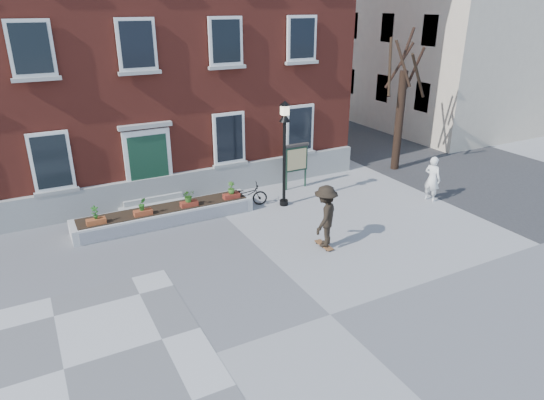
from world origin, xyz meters
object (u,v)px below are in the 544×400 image
bystander (432,179)px  lamp_post (284,140)px  bicycle (246,195)px  notice_board (296,159)px  skateboarder (325,216)px  parked_car (308,112)px

bystander → lamp_post: size_ratio=0.45×
bicycle → notice_board: bearing=-57.1°
notice_board → bystander: bearing=-42.5°
bystander → skateboarder: 5.90m
parked_car → bystander: bystander is taller
bicycle → lamp_post: bearing=-98.1°
parked_car → lamp_post: (-7.93, -11.04, 1.82)m
lamp_post → notice_board: 2.27m
parked_car → bystander: 13.55m
lamp_post → bicycle: bearing=154.5°
notice_board → skateboarder: size_ratio=0.92×
notice_board → skateboarder: (-1.85, -4.89, -0.21)m
bystander → skateboarder: (-5.75, -1.31, 0.17)m
bystander → skateboarder: bearing=89.1°
parked_car → bystander: bearing=-119.9°
parked_car → lamp_post: 13.71m
bystander → lamp_post: 5.91m
parked_car → lamp_post: lamp_post is taller
bystander → skateboarder: size_ratio=0.87×
lamp_post → notice_board: lamp_post is taller
bicycle → parked_car: (9.23, 10.42, 0.29)m
bystander → lamp_post: bearing=53.0°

